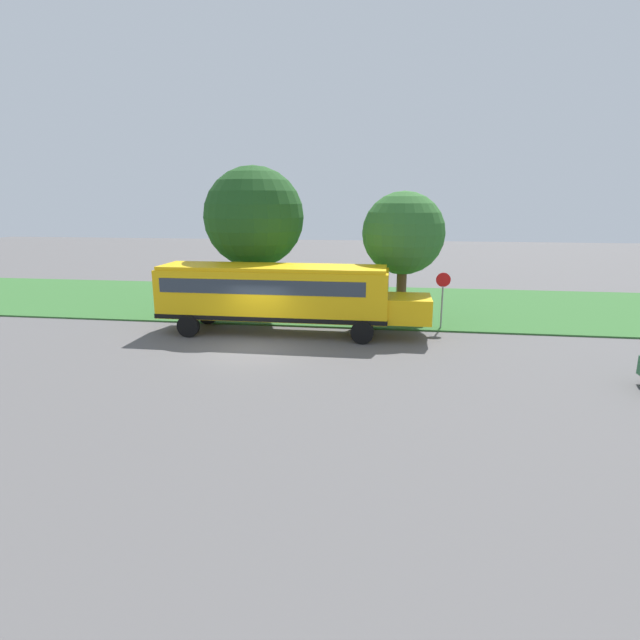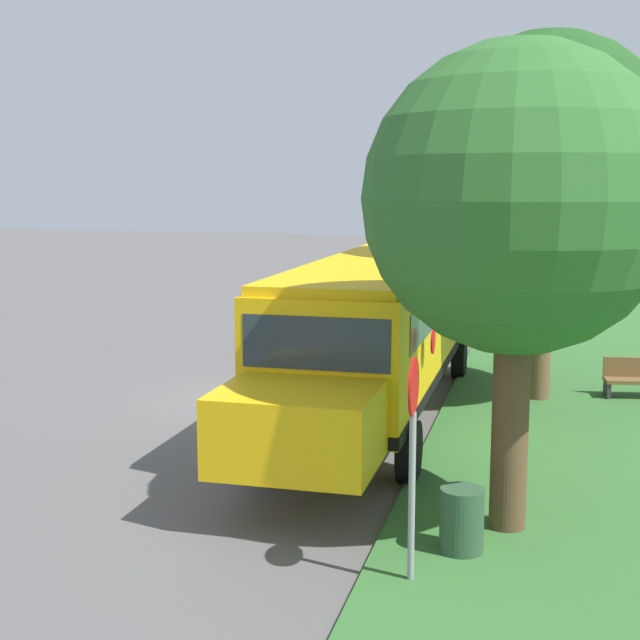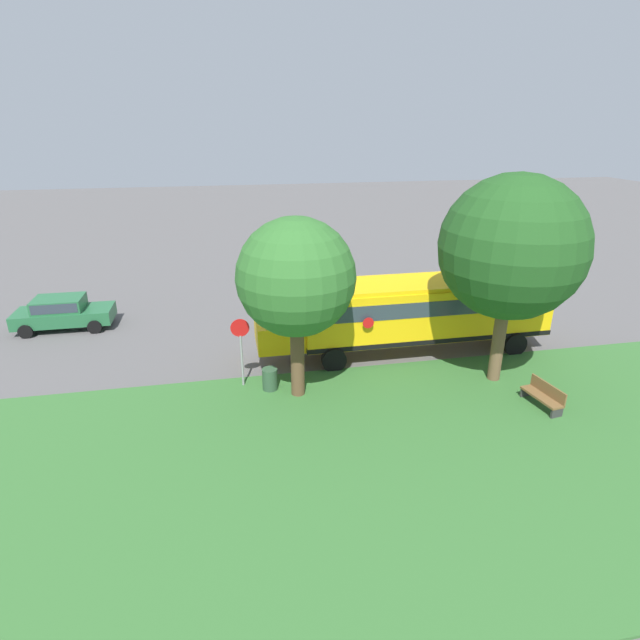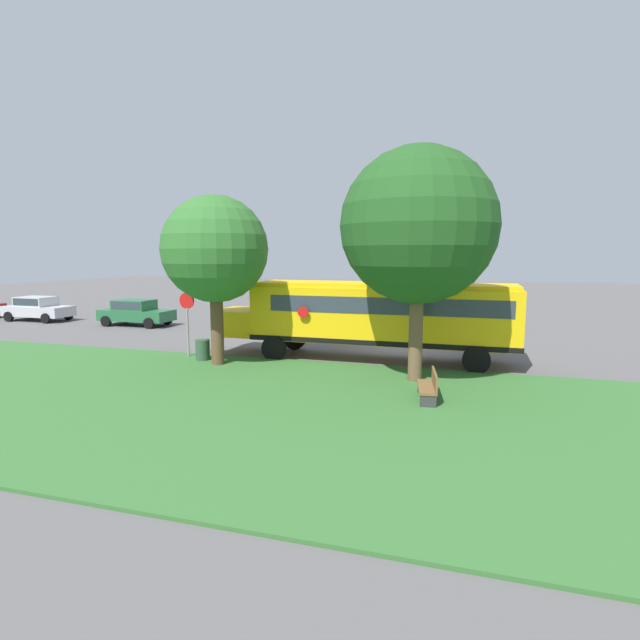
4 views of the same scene
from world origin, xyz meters
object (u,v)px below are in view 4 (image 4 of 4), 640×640
(school_bus, at_px, (375,313))
(oak_tree_roadside_mid, at_px, (212,250))
(oak_tree_beside_bus, at_px, (422,223))
(car_silver_middle, at_px, (37,307))
(car_green_nearest, at_px, (136,311))
(stop_sign, at_px, (187,317))
(park_bench, at_px, (429,386))
(trash_bin, at_px, (203,351))

(school_bus, xyz_separation_m, oak_tree_roadside_mid, (-2.94, 5.66, 2.55))
(school_bus, bearing_deg, oak_tree_beside_bus, -146.58)
(car_silver_middle, bearing_deg, oak_tree_beside_bus, -109.04)
(school_bus, distance_m, oak_tree_beside_bus, 5.06)
(car_green_nearest, relative_size, stop_sign, 1.61)
(oak_tree_roadside_mid, bearing_deg, park_bench, -106.03)
(school_bus, distance_m, oak_tree_roadside_mid, 6.87)
(oak_tree_roadside_mid, distance_m, park_bench, 9.50)
(oak_tree_roadside_mid, distance_m, stop_sign, 3.49)
(school_bus, distance_m, car_silver_middle, 23.87)
(oak_tree_beside_bus, relative_size, oak_tree_roadside_mid, 1.20)
(school_bus, relative_size, oak_tree_roadside_mid, 1.91)
(car_silver_middle, bearing_deg, stop_sign, -115.29)
(trash_bin, bearing_deg, oak_tree_beside_bus, -95.44)
(car_green_nearest, distance_m, stop_sign, 11.05)
(trash_bin, bearing_deg, park_bench, -108.04)
(school_bus, bearing_deg, stop_sign, 103.71)
(oak_tree_roadside_mid, bearing_deg, car_green_nearest, 49.67)
(park_bench, bearing_deg, car_green_nearest, 59.26)
(park_bench, xyz_separation_m, trash_bin, (2.99, 9.18, -0.02))
(park_bench, relative_size, trash_bin, 1.84)
(park_bench, bearing_deg, trash_bin, 71.96)
(school_bus, relative_size, oak_tree_beside_bus, 1.60)
(car_green_nearest, bearing_deg, trash_bin, -130.87)
(school_bus, bearing_deg, park_bench, -153.78)
(car_silver_middle, height_order, oak_tree_beside_bus, oak_tree_beside_bus)
(car_silver_middle, bearing_deg, car_green_nearest, -90.00)
(car_green_nearest, xyz_separation_m, car_silver_middle, (0.00, 7.50, 0.00))
(stop_sign, relative_size, trash_bin, 3.04)
(car_green_nearest, bearing_deg, oak_tree_roadside_mid, -130.33)
(car_silver_middle, bearing_deg, school_bus, -103.50)
(school_bus, relative_size, park_bench, 7.50)
(oak_tree_roadside_mid, xyz_separation_m, trash_bin, (0.61, 0.89, -4.02))
(oak_tree_beside_bus, distance_m, trash_bin, 9.94)
(stop_sign, bearing_deg, park_bench, -108.97)
(stop_sign, relative_size, park_bench, 1.65)
(oak_tree_roadside_mid, height_order, stop_sign, oak_tree_roadside_mid)
(oak_tree_beside_bus, bearing_deg, park_bench, -166.03)
(school_bus, relative_size, car_silver_middle, 2.82)
(car_silver_middle, relative_size, park_bench, 2.66)
(oak_tree_roadside_mid, bearing_deg, school_bus, -62.55)
(school_bus, bearing_deg, car_silver_middle, 76.50)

